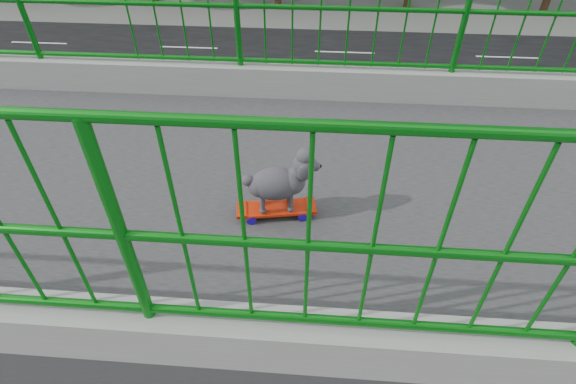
# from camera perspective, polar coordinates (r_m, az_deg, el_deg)

# --- Properties ---
(road) EXTENTS (18.00, 90.00, 0.02)m
(road) POSITION_cam_1_polar(r_m,az_deg,el_deg) (18.09, 7.77, 10.03)
(road) COLOR black
(road) RESTS_ON ground
(footbridge) EXTENTS (3.00, 24.00, 7.00)m
(footbridge) POSITION_cam_1_polar(r_m,az_deg,el_deg) (4.85, 17.89, -16.25)
(footbridge) COLOR #2D2D2F
(footbridge) RESTS_ON ground
(railing) EXTENTS (3.00, 24.00, 1.42)m
(railing) POSITION_cam_1_polar(r_m,az_deg,el_deg) (3.44, 24.58, 2.62)
(railing) COLOR gray
(railing) RESTS_ON footbridge
(skateboard) EXTENTS (0.25, 0.57, 0.07)m
(skateboard) POSITION_cam_1_polar(r_m,az_deg,el_deg) (3.05, -1.52, -2.23)
(skateboard) COLOR red
(skateboard) RESTS_ON footbridge
(poodle) EXTENTS (0.27, 0.52, 0.43)m
(poodle) POSITION_cam_1_polar(r_m,az_deg,el_deg) (2.89, -1.05, 1.44)
(poodle) COLOR #312E33
(poodle) RESTS_ON skateboard
(car_0) EXTENTS (1.66, 4.12, 1.40)m
(car_0) POSITION_cam_1_polar(r_m,az_deg,el_deg) (13.30, 28.41, -4.72)
(car_0) COLOR gray
(car_0) RESTS_ON ground
(car_1) EXTENTS (1.48, 4.25, 1.40)m
(car_1) POSITION_cam_1_polar(r_m,az_deg,el_deg) (14.61, 11.05, 4.59)
(car_1) COLOR silver
(car_1) RESTS_ON ground
(car_2) EXTENTS (2.48, 5.37, 1.49)m
(car_2) POSITION_cam_1_polar(r_m,az_deg,el_deg) (17.87, 20.26, 10.10)
(car_2) COLOR gray
(car_2) RESTS_ON ground
(car_5) EXTENTS (1.37, 3.94, 1.30)m
(car_5) POSITION_cam_1_polar(r_m,az_deg,el_deg) (12.25, -7.04, -3.51)
(car_5) COLOR black
(car_5) RESTS_ON ground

